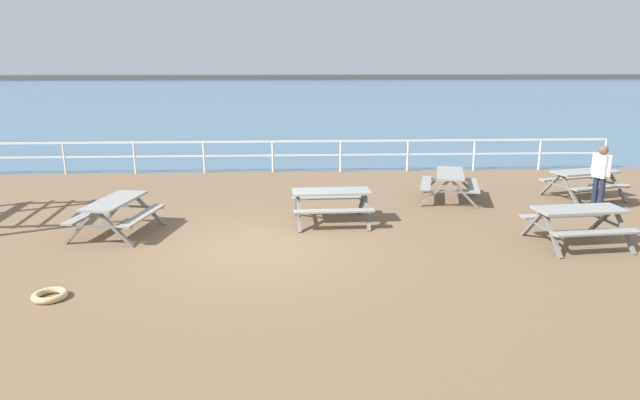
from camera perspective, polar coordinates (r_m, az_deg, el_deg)
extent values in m
cube|color=brown|center=(11.39, -6.21, -5.39)|extent=(30.00, 24.00, 0.20)
cube|color=#476B84|center=(63.57, -3.44, 10.95)|extent=(142.00, 90.00, 0.01)
cube|color=#4C4C47|center=(106.52, -3.19, 12.32)|extent=(142.00, 6.00, 1.80)
cube|color=white|center=(18.66, -4.93, 6.03)|extent=(23.00, 0.06, 0.06)
cube|color=white|center=(18.74, -4.90, 4.60)|extent=(23.00, 0.05, 0.05)
cylinder|color=white|center=(20.22, -24.88, 3.89)|extent=(0.07, 0.07, 1.05)
cylinder|color=white|center=(19.47, -18.59, 4.12)|extent=(0.07, 0.07, 1.05)
cylinder|color=white|center=(18.97, -11.88, 4.31)|extent=(0.07, 0.07, 1.05)
cylinder|color=white|center=(18.75, -4.90, 4.44)|extent=(0.07, 0.07, 1.05)
cylinder|color=white|center=(18.80, 2.14, 4.51)|extent=(0.07, 0.07, 1.05)
cylinder|color=white|center=(19.13, 9.05, 4.52)|extent=(0.07, 0.07, 1.05)
cylinder|color=white|center=(19.73, 15.62, 4.46)|extent=(0.07, 0.07, 1.05)
cylinder|color=white|center=(20.56, 21.74, 4.35)|extent=(0.07, 0.07, 1.05)
cylinder|color=white|center=(21.61, 27.31, 4.21)|extent=(0.07, 0.07, 1.05)
cube|color=gray|center=(12.81, 1.17, 0.89)|extent=(1.82, 0.76, 0.05)
cube|color=gray|center=(13.48, 0.89, 0.26)|extent=(1.81, 0.32, 0.04)
cube|color=gray|center=(12.29, 1.46, -1.14)|extent=(1.81, 0.32, 0.04)
cube|color=slate|center=(13.37, 4.33, -0.24)|extent=(0.11, 0.79, 0.79)
cube|color=slate|center=(12.65, 4.86, -1.09)|extent=(0.11, 0.79, 0.79)
cube|color=slate|center=(13.00, 4.59, -0.46)|extent=(0.11, 1.50, 0.04)
cube|color=slate|center=(13.21, -2.37, -0.38)|extent=(0.11, 0.79, 0.79)
cube|color=slate|center=(12.49, -2.22, -1.25)|extent=(0.11, 0.79, 0.79)
cube|color=slate|center=(12.84, -2.30, -0.61)|extent=(0.11, 1.50, 0.04)
cube|color=gray|center=(12.76, -20.44, -0.09)|extent=(1.02, 1.90, 0.05)
cube|color=gray|center=(13.13, -22.71, -1.26)|extent=(0.59, 1.82, 0.04)
cube|color=gray|center=(12.55, -17.82, -1.51)|extent=(0.59, 1.82, 0.04)
cube|color=slate|center=(13.69, -20.17, -0.75)|extent=(0.79, 0.22, 0.79)
cube|color=slate|center=(13.36, -17.33, -0.88)|extent=(0.79, 0.22, 0.79)
cube|color=slate|center=(13.51, -18.78, -0.63)|extent=(1.49, 0.34, 0.04)
cube|color=slate|center=(12.39, -23.49, -2.60)|extent=(0.79, 0.22, 0.79)
cube|color=slate|center=(12.02, -20.43, -2.80)|extent=(0.79, 0.22, 0.79)
cube|color=slate|center=(12.19, -22.00, -2.50)|extent=(1.49, 0.34, 0.04)
cube|color=gray|center=(12.46, 25.23, -0.89)|extent=(1.86, 0.87, 0.05)
cube|color=gray|center=(13.04, 23.63, -1.46)|extent=(1.82, 0.43, 0.04)
cube|color=gray|center=(12.05, 26.67, -3.03)|extent=(1.82, 0.43, 0.04)
cube|color=slate|center=(13.29, 27.01, -1.89)|extent=(0.15, 0.80, 0.79)
cube|color=slate|center=(12.71, 28.91, -2.81)|extent=(0.15, 0.80, 0.79)
cube|color=slate|center=(12.98, 27.96, -2.15)|extent=(0.20, 1.50, 0.04)
cube|color=slate|center=(12.46, 21.12, -2.27)|extent=(0.15, 0.80, 0.79)
cube|color=slate|center=(11.85, 22.85, -3.28)|extent=(0.15, 0.80, 0.79)
cube|color=slate|center=(12.14, 21.98, -2.56)|extent=(0.20, 1.50, 0.04)
cube|color=gray|center=(15.26, 13.28, 2.69)|extent=(1.13, 1.92, 0.05)
cube|color=gray|center=(15.32, 10.90, 1.71)|extent=(0.71, 1.81, 0.04)
cube|color=gray|center=(15.35, 15.53, 1.47)|extent=(0.71, 1.81, 0.04)
cube|color=slate|center=(16.10, 11.83, 2.00)|extent=(0.79, 0.28, 0.79)
cube|color=slate|center=(16.11, 14.49, 1.86)|extent=(0.79, 0.28, 0.79)
cube|color=slate|center=(16.09, 13.17, 2.09)|extent=(1.47, 0.44, 0.04)
cube|color=slate|center=(14.57, 11.77, 0.72)|extent=(0.79, 0.28, 0.79)
cube|color=slate|center=(14.59, 14.71, 0.57)|extent=(0.79, 0.28, 0.79)
cube|color=slate|center=(14.57, 13.25, 0.82)|extent=(1.47, 0.44, 0.04)
cube|color=gray|center=(16.71, 25.70, 2.64)|extent=(1.92, 1.14, 0.05)
cube|color=gray|center=(17.21, 24.20, 2.08)|extent=(1.81, 0.71, 0.04)
cube|color=gray|center=(16.33, 27.05, 1.16)|extent=(1.81, 0.71, 0.04)
cube|color=slate|center=(17.57, 26.61, 1.80)|extent=(0.28, 0.79, 0.79)
cube|color=slate|center=(17.06, 28.33, 1.26)|extent=(0.28, 0.79, 0.79)
cube|color=slate|center=(17.31, 27.47, 1.68)|extent=(0.44, 1.47, 0.04)
cube|color=slate|center=(16.53, 22.70, 1.51)|extent=(0.28, 0.79, 0.79)
cube|color=slate|center=(15.99, 24.41, 0.92)|extent=(0.28, 0.79, 0.79)
cube|color=slate|center=(16.25, 23.56, 1.38)|extent=(0.44, 1.47, 0.04)
cylinder|color=#1E2338|center=(15.58, 27.04, 0.50)|extent=(0.14, 0.14, 0.85)
cylinder|color=#1E2338|center=(15.68, 26.50, 0.64)|extent=(0.14, 0.14, 0.85)
cube|color=white|center=(15.49, 27.06, 3.14)|extent=(0.35, 0.40, 0.58)
cylinder|color=white|center=(15.37, 27.75, 3.09)|extent=(0.09, 0.09, 0.52)
cylinder|color=white|center=(15.61, 26.41, 3.39)|extent=(0.09, 0.09, 0.52)
sphere|color=brown|center=(15.43, 27.23, 4.61)|extent=(0.23, 0.23, 0.23)
torus|color=tan|center=(9.97, -26.12, -8.83)|extent=(0.55, 0.55, 0.11)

